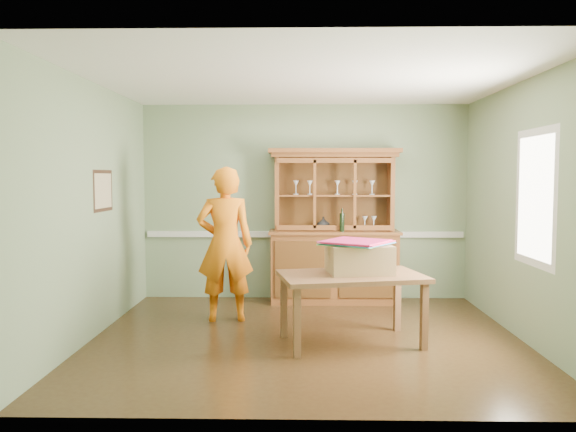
{
  "coord_description": "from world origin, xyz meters",
  "views": [
    {
      "loc": [
        -0.07,
        -5.83,
        1.7
      ],
      "look_at": [
        -0.2,
        0.4,
        1.27
      ],
      "focal_mm": 35.0,
      "sensor_mm": 36.0,
      "label": 1
    }
  ],
  "objects_px": {
    "cardboard_box": "(359,259)",
    "person": "(225,244)",
    "dining_table": "(351,282)",
    "china_hutch": "(334,248)"
  },
  "relations": [
    {
      "from": "cardboard_box",
      "to": "china_hutch",
      "type": "bearing_deg",
      "value": 94.54
    },
    {
      "from": "dining_table",
      "to": "cardboard_box",
      "type": "distance_m",
      "value": 0.26
    },
    {
      "from": "person",
      "to": "dining_table",
      "type": "bearing_deg",
      "value": 139.67
    },
    {
      "from": "dining_table",
      "to": "person",
      "type": "bearing_deg",
      "value": 135.84
    },
    {
      "from": "cardboard_box",
      "to": "person",
      "type": "height_order",
      "value": "person"
    },
    {
      "from": "cardboard_box",
      "to": "person",
      "type": "xyz_separation_m",
      "value": [
        -1.49,
        0.81,
        0.05
      ]
    },
    {
      "from": "cardboard_box",
      "to": "person",
      "type": "relative_size",
      "value": 0.35
    },
    {
      "from": "china_hutch",
      "to": "cardboard_box",
      "type": "xyz_separation_m",
      "value": [
        0.15,
        -1.85,
        0.13
      ]
    },
    {
      "from": "china_hutch",
      "to": "dining_table",
      "type": "distance_m",
      "value": 1.93
    },
    {
      "from": "china_hutch",
      "to": "cardboard_box",
      "type": "bearing_deg",
      "value": -85.46
    }
  ]
}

